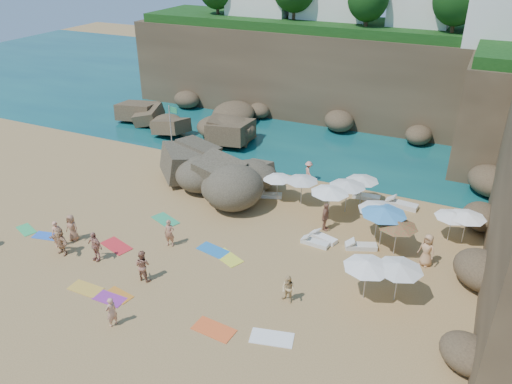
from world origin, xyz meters
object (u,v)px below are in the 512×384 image
at_px(flag_pole, 172,124).
at_px(person_stand_5, 187,147).
at_px(rock_outcrop, 209,190).
at_px(parasol_0, 348,184).
at_px(parasol_1, 277,177).
at_px(parasol_2, 302,179).
at_px(person_stand_0, 57,234).
at_px(person_stand_3, 325,217).
at_px(person_stand_2, 309,171).
at_px(person_stand_6, 111,312).
at_px(person_stand_4, 427,250).
at_px(person_stand_1, 143,265).
at_px(lounger_0, 366,197).

distance_m(flag_pole, person_stand_5, 2.22).
distance_m(rock_outcrop, parasol_0, 9.67).
relative_size(parasol_0, parasol_1, 1.18).
height_order(rock_outcrop, parasol_2, parasol_2).
bearing_deg(parasol_1, parasol_2, 4.01).
distance_m(rock_outcrop, person_stand_0, 10.64).
xyz_separation_m(parasol_2, person_stand_3, (2.42, -2.39, -0.97)).
xyz_separation_m(flag_pole, person_stand_2, (11.48, -0.01, -1.85)).
bearing_deg(person_stand_0, person_stand_6, -79.35).
bearing_deg(person_stand_0, parasol_0, -12.37).
height_order(rock_outcrop, person_stand_4, person_stand_4).
height_order(parasol_1, person_stand_4, person_stand_4).
bearing_deg(person_stand_1, flag_pole, -61.30).
relative_size(flag_pole, parasol_0, 1.76).
height_order(person_stand_4, person_stand_6, person_stand_4).
bearing_deg(person_stand_1, parasol_2, -111.58).
height_order(parasol_1, person_stand_5, parasol_1).
xyz_separation_m(person_stand_2, person_stand_3, (3.15, -5.85, 0.14)).
xyz_separation_m(person_stand_1, person_stand_6, (0.77, -3.38, -0.10)).
height_order(rock_outcrop, person_stand_2, person_stand_2).
height_order(parasol_2, lounger_0, parasol_2).
distance_m(parasol_1, person_stand_2, 3.82).
height_order(rock_outcrop, flag_pole, flag_pole).
distance_m(person_stand_1, person_stand_2, 14.95).
bearing_deg(lounger_0, flag_pole, 173.18).
xyz_separation_m(person_stand_1, person_stand_4, (12.93, 7.46, 0.07)).
height_order(rock_outcrop, person_stand_6, person_stand_6).
height_order(flag_pole, parasol_0, flag_pole).
relative_size(flag_pole, parasol_2, 1.90).
height_order(parasol_2, person_stand_0, parasol_2).
distance_m(parasol_0, person_stand_4, 6.76).
distance_m(person_stand_0, person_stand_3, 15.48).
bearing_deg(person_stand_4, person_stand_1, -124.68).
bearing_deg(person_stand_4, parasol_0, 170.87).
relative_size(flag_pole, person_stand_2, 2.70).
bearing_deg(parasol_1, rock_outcrop, -171.49).
relative_size(lounger_0, person_stand_4, 0.96).
height_order(rock_outcrop, person_stand_0, person_stand_0).
relative_size(parasol_0, person_stand_3, 1.30).
distance_m(person_stand_2, person_stand_5, 10.04).
xyz_separation_m(flag_pole, parasol_2, (12.21, -3.47, -0.75)).
distance_m(parasol_2, person_stand_6, 14.90).
height_order(person_stand_1, person_stand_2, person_stand_1).
relative_size(parasol_2, person_stand_0, 1.33).
relative_size(flag_pole, lounger_0, 2.28).
bearing_deg(person_stand_5, flag_pole, 173.02).
bearing_deg(lounger_0, person_stand_2, 164.98).
bearing_deg(lounger_0, person_stand_6, -117.32).
distance_m(flag_pole, person_stand_2, 11.63).
height_order(parasol_2, person_stand_2, parasol_2).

